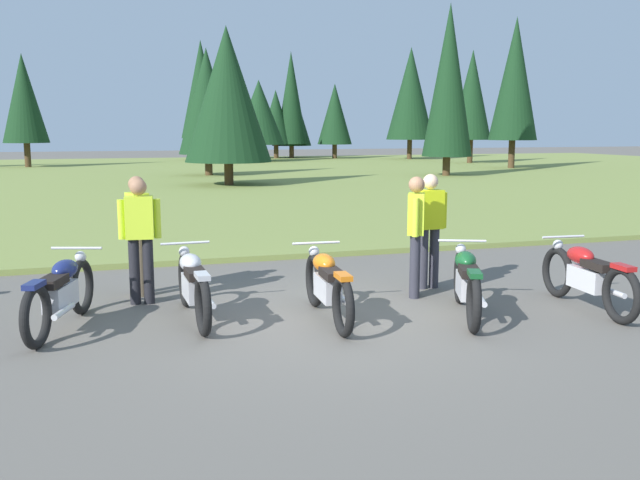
% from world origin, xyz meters
% --- Properties ---
extents(ground_plane, '(140.00, 140.00, 0.00)m').
position_xyz_m(ground_plane, '(0.00, 0.00, 0.00)').
color(ground_plane, '#605B54').
extents(grass_moorland, '(80.00, 44.00, 0.10)m').
position_xyz_m(grass_moorland, '(0.00, 26.01, 0.05)').
color(grass_moorland, olive).
rests_on(grass_moorland, ground).
extents(forest_treeline, '(42.13, 28.81, 8.53)m').
position_xyz_m(forest_treeline, '(5.66, 35.00, 4.29)').
color(forest_treeline, '#47331E').
rests_on(forest_treeline, ground).
extents(motorcycle_navy, '(0.85, 2.03, 0.88)m').
position_xyz_m(motorcycle_navy, '(-3.15, 0.57, 0.44)').
color(motorcycle_navy, black).
rests_on(motorcycle_navy, ground).
extents(motorcycle_silver, '(0.62, 2.10, 0.88)m').
position_xyz_m(motorcycle_silver, '(-1.63, 0.53, 0.44)').
color(motorcycle_silver, black).
rests_on(motorcycle_silver, ground).
extents(motorcycle_orange, '(0.62, 2.10, 0.88)m').
position_xyz_m(motorcycle_orange, '(-0.08, 0.04, 0.44)').
color(motorcycle_orange, black).
rests_on(motorcycle_orange, ground).
extents(motorcycle_british_green, '(0.97, 1.98, 0.88)m').
position_xyz_m(motorcycle_british_green, '(1.61, -0.32, 0.44)').
color(motorcycle_british_green, black).
rests_on(motorcycle_british_green, ground).
extents(motorcycle_red, '(0.62, 2.10, 0.88)m').
position_xyz_m(motorcycle_red, '(3.27, -0.46, 0.44)').
color(motorcycle_red, black).
rests_on(motorcycle_red, ground).
extents(rider_checking_bike, '(0.55, 0.24, 1.67)m').
position_xyz_m(rider_checking_bike, '(1.86, 1.24, 0.95)').
color(rider_checking_bike, '#2D2D38').
rests_on(rider_checking_bike, ground).
extents(rider_in_hivis_vest, '(0.55, 0.26, 1.67)m').
position_xyz_m(rider_in_hivis_vest, '(-2.19, 1.54, 0.95)').
color(rider_in_hivis_vest, black).
rests_on(rider_in_hivis_vest, ground).
extents(rider_with_back_turned, '(0.32, 0.53, 1.67)m').
position_xyz_m(rider_with_back_turned, '(-2.19, 2.06, 0.95)').
color(rider_with_back_turned, '#4C4233').
rests_on(rider_with_back_turned, ground).
extents(rider_near_row_end, '(0.36, 0.50, 1.67)m').
position_xyz_m(rider_near_row_end, '(1.45, 0.82, 0.95)').
color(rider_near_row_end, '#2D2D38').
rests_on(rider_near_row_end, ground).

